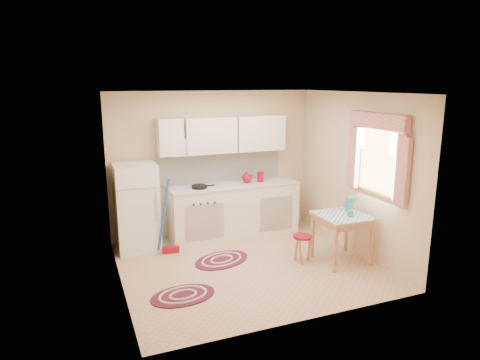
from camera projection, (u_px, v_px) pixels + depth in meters
name	position (u px, v px, depth m)	size (l,w,h in m)	color
room_shell	(252.00, 156.00, 6.21)	(3.64, 3.60, 2.52)	tan
fridge	(137.00, 207.00, 6.77)	(0.65, 0.60, 1.40)	white
broom	(170.00, 217.00, 6.64)	(0.28, 0.12, 1.20)	#1C58B1
base_cabinets	(234.00, 211.00, 7.48)	(2.25, 0.60, 0.88)	white
countertop	(234.00, 185.00, 7.37)	(2.27, 0.62, 0.04)	beige
frying_pan	(199.00, 187.00, 7.09)	(0.26, 0.26, 0.05)	black
red_kettle	(247.00, 178.00, 7.43)	(0.19, 0.17, 0.19)	maroon
red_canister	(260.00, 177.00, 7.53)	(0.11, 0.11, 0.16)	maroon
table	(341.00, 238.00, 6.39)	(0.72, 0.72, 0.72)	tan
stool	(302.00, 249.00, 6.38)	(0.28, 0.28, 0.42)	maroon
coffee_pot	(350.00, 202.00, 6.46)	(0.15, 0.13, 0.29)	teal
mug	(350.00, 213.00, 6.23)	(0.09, 0.09, 0.10)	teal
rug_center	(222.00, 260.00, 6.48)	(0.90, 0.60, 0.02)	maroon
rug_left	(183.00, 296.00, 5.40)	(0.83, 0.56, 0.02)	maroon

